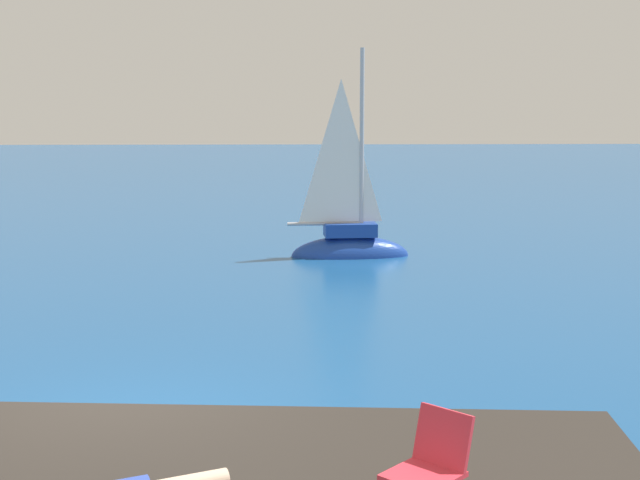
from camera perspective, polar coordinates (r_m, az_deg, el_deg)
name	(u,v)px	position (r m, az deg, el deg)	size (l,w,h in m)	color
ground_plane	(126,434)	(10.29, -12.84, -12.50)	(160.00, 160.00, 0.00)	navy
boulder_seaward	(360,455)	(9.49, 2.68, -14.15)	(1.18, 0.95, 0.65)	#2A2A25
boulder_inland	(67,459)	(9.77, -16.49, -13.83)	(1.08, 0.87, 0.60)	#312421
sailboat_near	(349,244)	(21.56, 1.97, -0.28)	(3.10, 1.18, 5.68)	#193D99
beach_chair	(432,460)	(6.83, 7.48, -14.32)	(0.76, 0.76, 0.80)	#E03342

